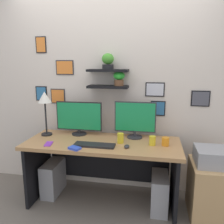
# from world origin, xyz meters

# --- Properties ---
(ground_plane) EXTENTS (8.00, 8.00, 0.00)m
(ground_plane) POSITION_xyz_m (0.00, 0.00, 0.00)
(ground_plane) COLOR #70665B
(back_wall_assembly) EXTENTS (4.40, 0.24, 2.70)m
(back_wall_assembly) POSITION_xyz_m (-0.00, 0.44, 1.35)
(back_wall_assembly) COLOR beige
(back_wall_assembly) RESTS_ON ground
(desk) EXTENTS (1.73, 0.68, 0.75)m
(desk) POSITION_xyz_m (0.00, 0.06, 0.54)
(desk) COLOR tan
(desk) RESTS_ON ground
(monitor_left) EXTENTS (0.57, 0.18, 0.41)m
(monitor_left) POSITION_xyz_m (-0.34, 0.22, 0.96)
(monitor_left) COLOR black
(monitor_left) RESTS_ON desk
(monitor_right) EXTENTS (0.48, 0.18, 0.43)m
(monitor_right) POSITION_xyz_m (0.34, 0.22, 0.97)
(monitor_right) COLOR #2D2D33
(monitor_right) RESTS_ON desk
(keyboard) EXTENTS (0.44, 0.14, 0.02)m
(keyboard) POSITION_xyz_m (-0.05, -0.15, 0.76)
(keyboard) COLOR black
(keyboard) RESTS_ON desk
(computer_mouse) EXTENTS (0.06, 0.09, 0.03)m
(computer_mouse) POSITION_xyz_m (0.29, -0.14, 0.77)
(computer_mouse) COLOR #2D2D33
(computer_mouse) RESTS_ON desk
(desk_lamp) EXTENTS (0.16, 0.16, 0.54)m
(desk_lamp) POSITION_xyz_m (-0.73, 0.12, 1.17)
(desk_lamp) COLOR black
(desk_lamp) RESTS_ON desk
(cell_phone) EXTENTS (0.10, 0.15, 0.01)m
(cell_phone) POSITION_xyz_m (-0.56, -0.19, 0.76)
(cell_phone) COLOR purple
(cell_phone) RESTS_ON desk
(coffee_mug) EXTENTS (0.08, 0.08, 0.09)m
(coffee_mug) POSITION_xyz_m (0.69, 0.01, 0.80)
(coffee_mug) COLOR orange
(coffee_mug) RESTS_ON desk
(pen_cup) EXTENTS (0.07, 0.07, 0.10)m
(pen_cup) POSITION_xyz_m (0.55, -0.01, 0.80)
(pen_cup) COLOR yellow
(pen_cup) RESTS_ON desk
(scissors_tray) EXTENTS (0.14, 0.12, 0.02)m
(scissors_tray) POSITION_xyz_m (-0.23, -0.28, 0.76)
(scissors_tray) COLOR blue
(scissors_tray) RESTS_ON desk
(water_cup) EXTENTS (0.07, 0.07, 0.11)m
(water_cup) POSITION_xyz_m (0.21, -0.00, 0.81)
(water_cup) COLOR yellow
(water_cup) RESTS_ON desk
(drawer_cabinet) EXTENTS (0.44, 0.50, 0.59)m
(drawer_cabinet) POSITION_xyz_m (1.19, -0.04, 0.30)
(drawer_cabinet) COLOR tan
(drawer_cabinet) RESTS_ON ground
(printer) EXTENTS (0.38, 0.34, 0.17)m
(printer) POSITION_xyz_m (1.19, -0.04, 0.68)
(printer) COLOR #9E9EA3
(printer) RESTS_ON drawer_cabinet
(computer_tower_left) EXTENTS (0.18, 0.40, 0.41)m
(computer_tower_left) POSITION_xyz_m (-0.66, 0.07, 0.21)
(computer_tower_left) COLOR #99999E
(computer_tower_left) RESTS_ON ground
(computer_tower_right) EXTENTS (0.18, 0.40, 0.40)m
(computer_tower_right) POSITION_xyz_m (0.65, -0.02, 0.20)
(computer_tower_right) COLOR #99999E
(computer_tower_right) RESTS_ON ground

